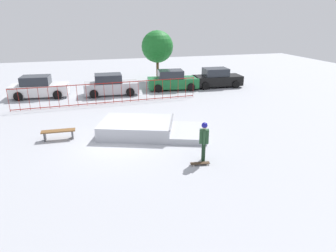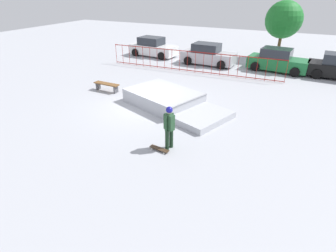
# 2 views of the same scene
# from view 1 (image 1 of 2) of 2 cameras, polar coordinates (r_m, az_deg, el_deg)

# --- Properties ---
(ground_plane) EXTENTS (60.00, 60.00, 0.00)m
(ground_plane) POSITION_cam_1_polar(r_m,az_deg,el_deg) (14.88, -8.80, -2.86)
(ground_plane) COLOR #A8AAB2
(skate_ramp) EXTENTS (5.96, 4.29, 0.74)m
(skate_ramp) POSITION_cam_1_polar(r_m,az_deg,el_deg) (15.52, -4.23, -0.42)
(skate_ramp) COLOR #B0B3BB
(skate_ramp) RESTS_ON ground
(skater) EXTENTS (0.43, 0.42, 1.73)m
(skater) POSITION_cam_1_polar(r_m,az_deg,el_deg) (12.46, 6.86, -2.43)
(skater) COLOR black
(skater) RESTS_ON ground
(skateboard) EXTENTS (0.82, 0.34, 0.09)m
(skateboard) POSITION_cam_1_polar(r_m,az_deg,el_deg) (12.50, 6.11, -7.04)
(skateboard) COLOR #3F2D1E
(skateboard) RESTS_ON ground
(perimeter_fence) EXTENTS (12.62, 0.53, 1.50)m
(perimeter_fence) POSITION_cam_1_polar(r_m,az_deg,el_deg) (21.24, -11.23, 6.20)
(perimeter_fence) COLOR maroon
(perimeter_fence) RESTS_ON ground
(park_bench) EXTENTS (1.61, 0.44, 0.48)m
(park_bench) POSITION_cam_1_polar(r_m,az_deg,el_deg) (15.75, -20.13, -1.19)
(park_bench) COLOR brown
(park_bench) RESTS_ON ground
(parked_car_white) EXTENTS (4.22, 2.18, 1.60)m
(parked_car_white) POSITION_cam_1_polar(r_m,az_deg,el_deg) (24.61, -23.35, 6.73)
(parked_car_white) COLOR white
(parked_car_white) RESTS_ON ground
(parked_car_silver) EXTENTS (4.16, 2.04, 1.60)m
(parked_car_silver) POSITION_cam_1_polar(r_m,az_deg,el_deg) (23.78, -10.86, 7.61)
(parked_car_silver) COLOR #B7B7BC
(parked_car_silver) RESTS_ON ground
(parked_car_green) EXTENTS (4.26, 2.27, 1.60)m
(parked_car_green) POSITION_cam_1_polar(r_m,az_deg,el_deg) (25.10, 0.82, 8.62)
(parked_car_green) COLOR #196B33
(parked_car_green) RESTS_ON ground
(parked_car_black) EXTENTS (4.18, 2.09, 1.60)m
(parked_car_black) POSITION_cam_1_polar(r_m,az_deg,el_deg) (26.40, 9.30, 8.94)
(parked_car_black) COLOR black
(parked_car_black) RESTS_ON ground
(distant_tree) EXTENTS (2.88, 2.88, 4.58)m
(distant_tree) POSITION_cam_1_polar(r_m,az_deg,el_deg) (28.24, -2.05, 14.85)
(distant_tree) COLOR brown
(distant_tree) RESTS_ON ground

